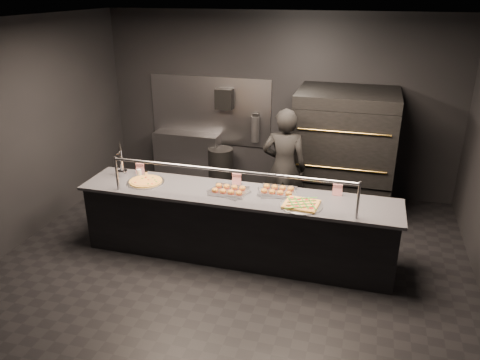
{
  "coord_description": "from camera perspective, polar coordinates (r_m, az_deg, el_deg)",
  "views": [
    {
      "loc": [
        1.51,
        -5.19,
        3.36
      ],
      "look_at": [
        -0.01,
        0.2,
        1.02
      ],
      "focal_mm": 35.0,
      "sensor_mm": 36.0,
      "label": 1
    }
  ],
  "objects": [
    {
      "name": "beer_tap",
      "position": [
        6.62,
        -14.2,
        1.68
      ],
      "size": [
        0.13,
        0.19,
        0.5
      ],
      "color": "silver",
      "rests_on": "service_counter"
    },
    {
      "name": "service_counter",
      "position": [
        6.13,
        -0.44,
        -5.49
      ],
      "size": [
        4.1,
        0.78,
        1.37
      ],
      "color": "black",
      "rests_on": "ground"
    },
    {
      "name": "pizza_oven",
      "position": [
        7.49,
        12.53,
        3.5
      ],
      "size": [
        1.5,
        1.23,
        1.91
      ],
      "color": "black",
      "rests_on": "ground"
    },
    {
      "name": "trash_bin",
      "position": [
        8.26,
        -2.36,
        1.41
      ],
      "size": [
        0.44,
        0.44,
        0.73
      ],
      "primitive_type": "cylinder",
      "color": "black",
      "rests_on": "ground"
    },
    {
      "name": "condiment_jar",
      "position": [
        6.55,
        -11.94,
        0.78
      ],
      "size": [
        0.16,
        0.06,
        0.11
      ],
      "color": "silver",
      "rests_on": "service_counter"
    },
    {
      "name": "square_pizza",
      "position": [
        5.63,
        7.47,
        -2.98
      ],
      "size": [
        0.51,
        0.51,
        0.05
      ],
      "color": "silver",
      "rests_on": "service_counter"
    },
    {
      "name": "slider_tray_a",
      "position": [
        5.94,
        -1.38,
        -1.25
      ],
      "size": [
        0.55,
        0.48,
        0.07
      ],
      "color": "silver",
      "rests_on": "service_counter"
    },
    {
      "name": "tent_cards",
      "position": [
        6.17,
        -0.68,
        0.17
      ],
      "size": [
        2.84,
        0.04,
        0.15
      ],
      "color": "white",
      "rests_on": "service_counter"
    },
    {
      "name": "prep_shelf",
      "position": [
        8.63,
        -6.39,
        2.84
      ],
      "size": [
        1.2,
        0.35,
        0.9
      ],
      "primitive_type": "cube",
      "color": "#99999E",
      "rests_on": "ground"
    },
    {
      "name": "fire_extinguisher",
      "position": [
        8.15,
        1.87,
        6.27
      ],
      "size": [
        0.14,
        0.14,
        0.51
      ],
      "color": "#B2B2B7",
      "rests_on": "room"
    },
    {
      "name": "worker",
      "position": [
        6.85,
        5.39,
        1.45
      ],
      "size": [
        0.68,
        0.47,
        1.78
      ],
      "primitive_type": "imported",
      "rotation": [
        0.0,
        0.0,
        3.2
      ],
      "color": "black",
      "rests_on": "ground"
    },
    {
      "name": "towel_dispenser",
      "position": [
        8.16,
        -1.91,
        9.85
      ],
      "size": [
        0.3,
        0.2,
        0.35
      ],
      "primitive_type": "cube",
      "color": "black",
      "rests_on": "room"
    },
    {
      "name": "round_pizza",
      "position": [
        6.36,
        -11.43,
        -0.18
      ],
      "size": [
        0.5,
        0.5,
        0.03
      ],
      "color": "silver",
      "rests_on": "service_counter"
    },
    {
      "name": "room",
      "position": [
        5.77,
        -0.56,
        3.84
      ],
      "size": [
        6.04,
        6.0,
        3.0
      ],
      "color": "black",
      "rests_on": "ground"
    },
    {
      "name": "slider_tray_b",
      "position": [
        5.95,
        4.58,
        -1.31
      ],
      "size": [
        0.54,
        0.47,
        0.07
      ],
      "color": "silver",
      "rests_on": "service_counter"
    }
  ]
}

